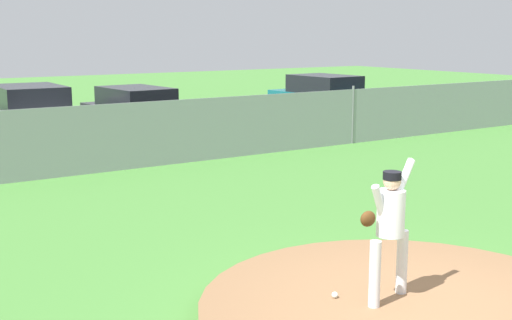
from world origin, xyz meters
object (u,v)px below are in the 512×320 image
object	(u,v)px
parked_car_charcoal	(136,114)
parked_car_teal	(324,100)
baseball	(335,295)
pitcher_youth	(390,222)
parked_car_white	(31,117)

from	to	relation	value
parked_car_charcoal	parked_car_teal	bearing A→B (deg)	-3.02
baseball	parked_car_charcoal	size ratio (longest dim) A/B	0.02
baseball	parked_car_charcoal	xyz separation A→B (m)	(3.52, 13.84, 0.52)
baseball	parked_car_teal	bearing A→B (deg)	51.53
parked_car_teal	parked_car_charcoal	xyz separation A→B (m)	(-7.18, 0.38, -0.06)
baseball	parked_car_teal	distance (m)	17.21
pitcher_youth	baseball	xyz separation A→B (m)	(-0.47, 0.37, -0.90)
baseball	parked_car_teal	xyz separation A→B (m)	(10.70, 13.47, 0.59)
parked_car_white	parked_car_teal	bearing A→B (deg)	-3.89
parked_car_teal	parked_car_charcoal	size ratio (longest dim) A/B	0.98
baseball	parked_car_white	distance (m)	14.18
pitcher_youth	parked_car_charcoal	xyz separation A→B (m)	(3.05, 14.21, -0.38)
pitcher_youth	parked_car_charcoal	world-z (taller)	pitcher_youth
parked_car_teal	parked_car_charcoal	bearing A→B (deg)	176.98
pitcher_youth	parked_car_charcoal	distance (m)	14.54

